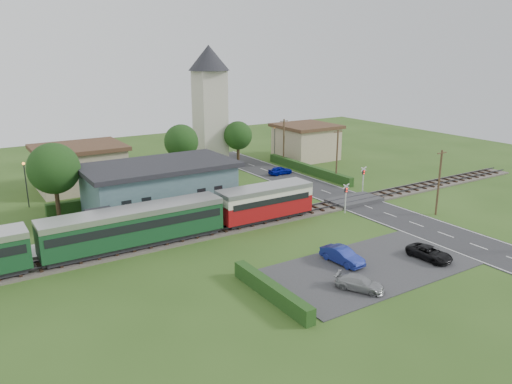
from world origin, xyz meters
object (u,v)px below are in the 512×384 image
house_west (80,167)px  pedestrian_far (106,230)px  station_building (160,187)px  car_park_blue (342,255)px  church_tower (210,97)px  equipment_hut (101,224)px  train (98,232)px  car_park_silver (360,283)px  car_on_road (280,170)px  pedestrian_near (230,205)px  car_park_dark (430,253)px  crossing_signal_near (346,194)px  crossing_signal_far (363,176)px  house_east (306,141)px

house_west → pedestrian_far: house_west is taller
station_building → car_park_blue: (7.22, -21.19, -1.96)m
station_building → church_tower: size_ratio=0.91×
equipment_hut → car_park_blue: 21.67m
train → car_park_blue: size_ratio=10.84×
car_park_silver → church_tower: bearing=45.8°
car_park_blue → pedestrian_far: pedestrian_far is taller
car_on_road → pedestrian_near: 19.38m
car_on_road → car_park_dark: 31.40m
house_west → equipment_hut: bearing=-98.6°
pedestrian_near → pedestrian_far: bearing=-22.6°
crossing_signal_near → car_park_dark: crossing_signal_near is taller
crossing_signal_far → pedestrian_far: bearing=179.6°
station_building → crossing_signal_near: station_building is taller
house_east → pedestrian_far: house_east is taller
car_park_dark → pedestrian_far: pedestrian_far is taller
crossing_signal_near → car_park_dark: size_ratio=0.84×
train → pedestrian_far: (1.35, 2.63, -0.94)m
pedestrian_near → church_tower: bearing=-137.2°
station_building → house_west: (-5.00, 14.01, 0.10)m
car_on_road → pedestrian_far: size_ratio=2.15×
church_tower → car_park_silver: size_ratio=4.85×
car_on_road → pedestrian_far: pedestrian_far is taller
church_tower → car_park_silver: (-9.90, -42.46, -9.62)m
equipment_hut → crossing_signal_near: (24.40, -5.61, 0.39)m
car_park_dark → train: bearing=142.0°
house_east → house_west: bearing=178.4°
crossing_signal_near → pedestrian_near: size_ratio=1.90×
house_east → car_on_road: bearing=-145.2°
equipment_hut → pedestrian_far: (0.21, -0.57, -0.51)m
equipment_hut → crossing_signal_near: 25.04m
train → car_park_blue: train is taller
crossing_signal_far → car_park_silver: 26.46m
train → crossing_signal_far: 32.82m
pedestrian_far → train: bearing=175.9°
pedestrian_near → crossing_signal_far: bearing=153.8°
car_park_dark → pedestrian_near: size_ratio=2.26×
house_west → pedestrian_far: 20.62m
equipment_hut → crossing_signal_near: size_ratio=0.78×
car_park_silver → crossing_signal_far: bearing=14.4°
house_east → pedestrian_far: size_ratio=5.55×
crossing_signal_near → crossing_signal_far: bearing=33.7°
car_park_dark → house_west: bearing=112.1°
crossing_signal_far → car_on_road: crossing_signal_far is taller
church_tower → car_park_blue: size_ratio=4.42×
train → church_tower: size_ratio=2.45×
equipment_hut → pedestrian_near: 13.27m
equipment_hut → church_tower: 33.48m
church_tower → car_park_dark: (-1.08, -41.51, -9.60)m
train → car_park_dark: (23.06, -15.51, -1.56)m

